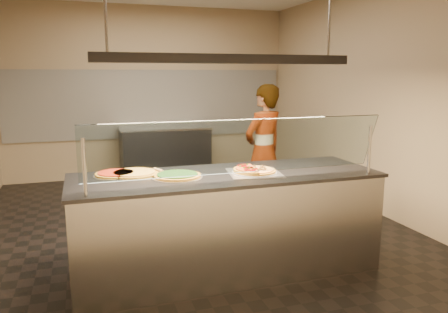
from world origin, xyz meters
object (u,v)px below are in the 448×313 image
object	(u,v)px
pizza_spinach	(177,176)
pizza_cheese	(134,173)
sneeze_guard	(240,147)
half_pizza_pepperoni	(245,170)
prep_table	(165,153)
pizza_spatula	(164,170)
half_pizza_sausage	(264,169)
worker	(264,151)
pizza_tomato	(116,174)
serving_counter	(226,222)
perforated_tray	(254,172)
heat_lamp_housing	(227,59)

from	to	relation	value
pizza_spinach	pizza_cheese	xyz separation A→B (m)	(-0.35, 0.22, -0.00)
sneeze_guard	half_pizza_pepperoni	size ratio (longest dim) A/B	6.22
prep_table	pizza_spatula	bearing A→B (deg)	-100.41
prep_table	half_pizza_sausage	bearing A→B (deg)	-86.70
prep_table	half_pizza_pepperoni	bearing A→B (deg)	-89.47
pizza_spinach	worker	distance (m)	2.02
half_pizza_sausage	pizza_tomato	size ratio (longest dim) A/B	1.05
serving_counter	half_pizza_sausage	size ratio (longest dim) A/B	6.80
pizza_spinach	half_pizza_sausage	bearing A→B (deg)	-3.63
pizza_spinach	pizza_tomato	bearing A→B (deg)	153.40
perforated_tray	heat_lamp_housing	bearing A→B (deg)	167.39
pizza_cheese	pizza_spatula	world-z (taller)	pizza_spatula
perforated_tray	worker	xyz separation A→B (m)	(0.73, 1.48, -0.09)
half_pizza_pepperoni	pizza_cheese	xyz separation A→B (m)	(-0.96, 0.27, -0.02)
half_pizza_sausage	worker	bearing A→B (deg)	66.75
perforated_tray	pizza_spinach	xyz separation A→B (m)	(-0.70, 0.05, 0.01)
serving_counter	pizza_spinach	xyz separation A→B (m)	(-0.45, -0.00, 0.48)
pizza_cheese	pizza_spatula	distance (m)	0.27
pizza_tomato	pizza_spatula	size ratio (longest dim) A/B	1.62
serving_counter	sneeze_guard	world-z (taller)	sneeze_guard
half_pizza_sausage	prep_table	distance (m)	3.85
half_pizza_sausage	pizza_spinach	distance (m)	0.80
worker	heat_lamp_housing	bearing A→B (deg)	30.67
half_pizza_pepperoni	serving_counter	bearing A→B (deg)	160.58
pizza_spatula	half_pizza_sausage	bearing A→B (deg)	-15.82
half_pizza_pepperoni	perforated_tray	bearing A→B (deg)	-0.12
prep_table	heat_lamp_housing	bearing A→B (deg)	-91.87
pizza_cheese	perforated_tray	bearing A→B (deg)	-14.58
perforated_tray	half_pizza_sausage	xyz separation A→B (m)	(0.09, 0.00, 0.02)
perforated_tray	serving_counter	bearing A→B (deg)	167.39
pizza_cheese	half_pizza_sausage	bearing A→B (deg)	-13.40
sneeze_guard	half_pizza_sausage	world-z (taller)	sneeze_guard
sneeze_guard	pizza_spinach	distance (m)	0.63
worker	prep_table	bearing A→B (deg)	-94.73
sneeze_guard	perforated_tray	size ratio (longest dim) A/B	4.78
sneeze_guard	pizza_spatula	distance (m)	0.80
pizza_spatula	pizza_spinach	bearing A→B (deg)	-68.62
pizza_spatula	prep_table	size ratio (longest dim) A/B	0.16
perforated_tray	half_pizza_sausage	bearing A→B (deg)	0.67
pizza_spatula	worker	world-z (taller)	worker
half_pizza_pepperoni	pizza_spatula	bearing A→B (deg)	160.18
sneeze_guard	half_pizza_pepperoni	bearing A→B (deg)	61.16
serving_counter	perforated_tray	distance (m)	0.54
half_pizza_sausage	pizza_tomato	bearing A→B (deg)	166.86
half_pizza_pepperoni	half_pizza_sausage	bearing A→B (deg)	0.28
pizza_tomato	worker	distance (m)	2.27
serving_counter	pizza_cheese	distance (m)	0.96
pizza_cheese	serving_counter	bearing A→B (deg)	-15.19
worker	pizza_tomato	bearing A→B (deg)	6.32
perforated_tray	half_pizza_pepperoni	world-z (taller)	half_pizza_pepperoni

